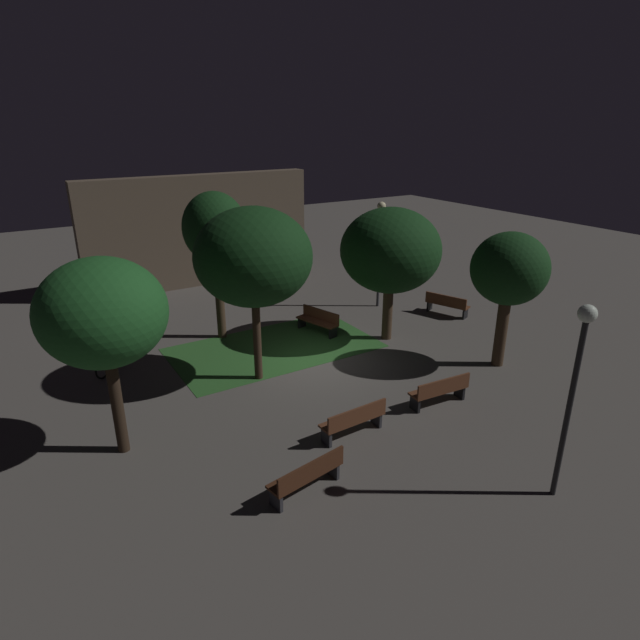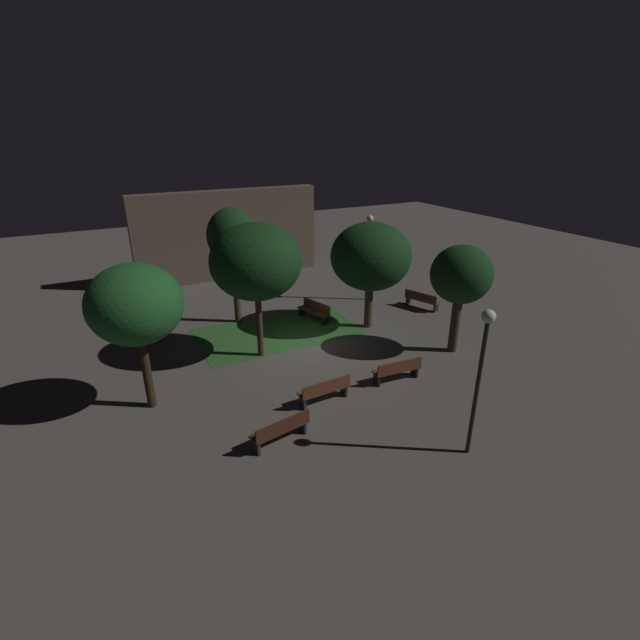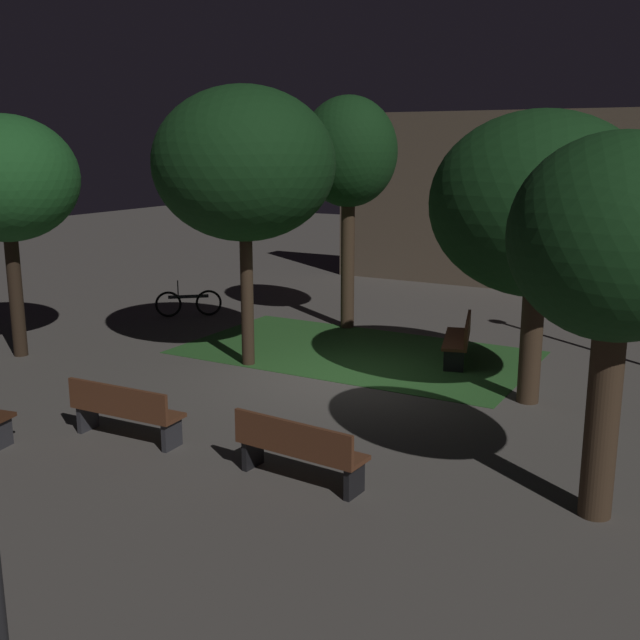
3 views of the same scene
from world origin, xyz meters
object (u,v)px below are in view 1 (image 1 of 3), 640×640
at_px(bench_front_left, 447,304).
at_px(tree_back_right, 215,230).
at_px(tree_right_canopy, 390,251).
at_px(lamp_post_near_wall, 380,237).
at_px(bench_by_lamp, 354,419).
at_px(tree_lawn_side, 253,257).
at_px(tree_near_wall, 103,314).
at_px(bicycle, 113,362).
at_px(bench_lawn_edge, 318,320).
at_px(bench_path_side, 308,475).
at_px(tree_left_canopy, 509,270).
at_px(bench_back_row, 440,390).
at_px(lamp_post_plaza_east, 576,371).

relative_size(bench_front_left, tree_back_right, 0.35).
distance_m(tree_right_canopy, lamp_post_near_wall, 3.60).
height_order(bench_by_lamp, tree_lawn_side, tree_lawn_side).
bearing_deg(bench_by_lamp, tree_back_right, 93.03).
xyz_separation_m(tree_near_wall, tree_back_right, (4.76, 5.51, 0.45)).
height_order(tree_lawn_side, bicycle, tree_lawn_side).
height_order(bench_lawn_edge, bench_path_side, same).
bearing_deg(bicycle, bench_front_left, -7.76).
relative_size(tree_lawn_side, lamp_post_near_wall, 1.19).
height_order(bench_lawn_edge, tree_left_canopy, tree_left_canopy).
bearing_deg(tree_right_canopy, tree_lawn_side, -175.37).
bearing_deg(bench_back_row, lamp_post_plaza_east, -97.79).
height_order(bench_lawn_edge, lamp_post_near_wall, lamp_post_near_wall).
relative_size(tree_back_right, bicycle, 4.07).
height_order(tree_near_wall, lamp_post_plaza_east, tree_near_wall).
height_order(bench_back_row, tree_near_wall, tree_near_wall).
distance_m(bench_front_left, bicycle, 13.00).
bearing_deg(lamp_post_plaza_east, bench_lawn_edge, 87.37).
relative_size(bench_lawn_edge, lamp_post_near_wall, 0.41).
height_order(bench_front_left, tree_near_wall, tree_near_wall).
height_order(bench_back_row, bench_lawn_edge, same).
relative_size(tree_back_right, lamp_post_near_wall, 1.19).
height_order(lamp_post_near_wall, bicycle, lamp_post_near_wall).
bearing_deg(lamp_post_near_wall, tree_back_right, 177.72).
bearing_deg(bench_front_left, tree_near_wall, -168.12).
bearing_deg(bicycle, bench_path_side, -74.30).
bearing_deg(tree_right_canopy, lamp_post_near_wall, 57.80).
xyz_separation_m(bench_by_lamp, lamp_post_near_wall, (6.64, 7.68, 2.58)).
height_order(tree_right_canopy, tree_back_right, tree_back_right).
height_order(bench_path_side, tree_right_canopy, tree_right_canopy).
relative_size(bench_by_lamp, tree_lawn_side, 0.34).
distance_m(tree_left_canopy, tree_back_right, 9.87).
bearing_deg(tree_near_wall, tree_back_right, 49.17).
bearing_deg(tree_back_right, tree_near_wall, -130.83).
bearing_deg(tree_lawn_side, lamp_post_near_wall, 25.34).
distance_m(bench_path_side, tree_left_canopy, 9.30).
distance_m(bench_lawn_edge, tree_left_canopy, 7.14).
xyz_separation_m(bench_path_side, tree_right_canopy, (6.86, 5.94, 2.83)).
bearing_deg(tree_right_canopy, bench_front_left, 10.26).
xyz_separation_m(bench_back_row, bench_front_left, (5.43, 5.31, 0.00)).
bearing_deg(tree_lawn_side, lamp_post_plaza_east, -69.55).
xyz_separation_m(tree_right_canopy, tree_lawn_side, (-5.43, -0.44, 0.58)).
relative_size(bench_path_side, tree_left_canopy, 0.42).
xyz_separation_m(tree_left_canopy, lamp_post_near_wall, (0.17, 6.73, -0.18)).
height_order(bench_by_lamp, lamp_post_plaza_east, lamp_post_plaza_east).
xyz_separation_m(bench_back_row, lamp_post_plaza_east, (-0.56, -4.10, 2.50)).
distance_m(bench_by_lamp, tree_lawn_side, 5.46).
height_order(bench_by_lamp, bench_path_side, same).
bearing_deg(lamp_post_plaza_east, bench_front_left, 57.51).
bearing_deg(bench_back_row, bench_by_lamp, -180.00).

